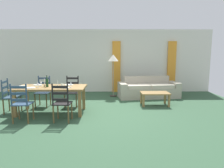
{
  "coord_description": "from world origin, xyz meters",
  "views": [
    {
      "loc": [
        0.42,
        -5.32,
        1.62
      ],
      "look_at": [
        0.47,
        0.5,
        0.75
      ],
      "focal_mm": 31.29,
      "sensor_mm": 36.0,
      "label": 1
    }
  ],
  "objects_px": {
    "dining_table": "(51,90)",
    "dining_chair_far_right": "(72,91)",
    "wine_glass_far_left": "(41,82)",
    "dining_chair_near_left": "(22,103)",
    "standing_lamp": "(113,60)",
    "dining_chair_near_right": "(62,103)",
    "coffee_cup_primary": "(62,85)",
    "wine_bottle": "(47,83)",
    "dining_chair_far_left": "(43,91)",
    "dining_chair_head_west": "(10,96)",
    "wine_glass_near_left": "(38,83)",
    "coffee_table": "(155,94)",
    "couch": "(148,90)",
    "wine_glass_near_right": "(71,83)"
  },
  "relations": [
    {
      "from": "standing_lamp",
      "to": "coffee_cup_primary",
      "type": "bearing_deg",
      "value": -122.08
    },
    {
      "from": "couch",
      "to": "wine_glass_near_left",
      "type": "bearing_deg",
      "value": -147.16
    },
    {
      "from": "dining_chair_far_right",
      "to": "standing_lamp",
      "type": "distance_m",
      "value": 2.21
    },
    {
      "from": "dining_chair_near_right",
      "to": "coffee_table",
      "type": "distance_m",
      "value": 3.05
    },
    {
      "from": "dining_table",
      "to": "wine_bottle",
      "type": "height_order",
      "value": "wine_bottle"
    },
    {
      "from": "dining_chair_far_right",
      "to": "coffee_cup_primary",
      "type": "distance_m",
      "value": 0.86
    },
    {
      "from": "dining_chair_near_right",
      "to": "coffee_cup_primary",
      "type": "relative_size",
      "value": 10.67
    },
    {
      "from": "wine_glass_near_left",
      "to": "wine_glass_near_right",
      "type": "xyz_separation_m",
      "value": [
        0.89,
        -0.0,
        0.0
      ]
    },
    {
      "from": "wine_glass_near_right",
      "to": "coffee_table",
      "type": "height_order",
      "value": "wine_glass_near_right"
    },
    {
      "from": "wine_glass_far_left",
      "to": "dining_chair_near_left",
      "type": "bearing_deg",
      "value": -100.6
    },
    {
      "from": "dining_chair_far_left",
      "to": "wine_glass_far_left",
      "type": "distance_m",
      "value": 0.74
    },
    {
      "from": "dining_chair_far_right",
      "to": "coffee_cup_primary",
      "type": "xyz_separation_m",
      "value": [
        -0.11,
        -0.79,
        0.32
      ]
    },
    {
      "from": "dining_chair_far_left",
      "to": "coffee_cup_primary",
      "type": "xyz_separation_m",
      "value": [
        0.81,
        -0.8,
        0.32
      ]
    },
    {
      "from": "dining_table",
      "to": "dining_chair_far_left",
      "type": "relative_size",
      "value": 1.98
    },
    {
      "from": "dining_chair_far_right",
      "to": "standing_lamp",
      "type": "height_order",
      "value": "standing_lamp"
    },
    {
      "from": "coffee_cup_primary",
      "to": "standing_lamp",
      "type": "xyz_separation_m",
      "value": [
        1.44,
        2.29,
        0.62
      ]
    },
    {
      "from": "dining_table",
      "to": "dining_chair_far_right",
      "type": "distance_m",
      "value": 0.87
    },
    {
      "from": "dining_chair_near_right",
      "to": "dining_chair_head_west",
      "type": "distance_m",
      "value": 1.81
    },
    {
      "from": "dining_table",
      "to": "coffee_cup_primary",
      "type": "xyz_separation_m",
      "value": [
        0.33,
        -0.06,
        0.13
      ]
    },
    {
      "from": "dining_chair_near_right",
      "to": "dining_chair_far_right",
      "type": "height_order",
      "value": "same"
    },
    {
      "from": "coffee_cup_primary",
      "to": "dining_chair_near_left",
      "type": "bearing_deg",
      "value": -138.71
    },
    {
      "from": "dining_chair_near_left",
      "to": "coffee_table",
      "type": "height_order",
      "value": "dining_chair_near_left"
    },
    {
      "from": "dining_chair_far_right",
      "to": "dining_chair_head_west",
      "type": "relative_size",
      "value": 1.0
    },
    {
      "from": "wine_glass_far_left",
      "to": "standing_lamp",
      "type": "bearing_deg",
      "value": 45.31
    },
    {
      "from": "dining_chair_near_left",
      "to": "coffee_table",
      "type": "relative_size",
      "value": 1.07
    },
    {
      "from": "wine_glass_near_left",
      "to": "standing_lamp",
      "type": "bearing_deg",
      "value": 49.12
    },
    {
      "from": "dining_chair_near_left",
      "to": "coffee_cup_primary",
      "type": "xyz_separation_m",
      "value": [
        0.81,
        0.71,
        0.32
      ]
    },
    {
      "from": "wine_glass_near_left",
      "to": "dining_chair_near_left",
      "type": "bearing_deg",
      "value": -106.53
    },
    {
      "from": "dining_chair_near_left",
      "to": "coffee_cup_primary",
      "type": "height_order",
      "value": "dining_chair_near_left"
    },
    {
      "from": "dining_chair_far_right",
      "to": "dining_chair_near_left",
      "type": "bearing_deg",
      "value": -121.4
    },
    {
      "from": "coffee_cup_primary",
      "to": "coffee_table",
      "type": "bearing_deg",
      "value": 17.85
    },
    {
      "from": "dining_table",
      "to": "wine_glass_near_right",
      "type": "bearing_deg",
      "value": -14.88
    },
    {
      "from": "dining_chair_head_west",
      "to": "wine_glass_far_left",
      "type": "xyz_separation_m",
      "value": [
        0.85,
        0.1,
        0.38
      ]
    },
    {
      "from": "couch",
      "to": "dining_chair_head_west",
      "type": "bearing_deg",
      "value": -154.71
    },
    {
      "from": "coffee_cup_primary",
      "to": "wine_bottle",
      "type": "bearing_deg",
      "value": 176.41
    },
    {
      "from": "dining_chair_far_right",
      "to": "standing_lamp",
      "type": "bearing_deg",
      "value": 48.45
    },
    {
      "from": "dining_chair_near_left",
      "to": "dining_chair_far_left",
      "type": "distance_m",
      "value": 1.51
    },
    {
      "from": "wine_bottle",
      "to": "couch",
      "type": "height_order",
      "value": "wine_bottle"
    },
    {
      "from": "dining_chair_far_left",
      "to": "coffee_cup_primary",
      "type": "height_order",
      "value": "dining_chair_far_left"
    },
    {
      "from": "dining_chair_head_west",
      "to": "wine_bottle",
      "type": "height_order",
      "value": "wine_bottle"
    },
    {
      "from": "standing_lamp",
      "to": "wine_glass_far_left",
      "type": "bearing_deg",
      "value": -134.69
    },
    {
      "from": "dining_table",
      "to": "wine_bottle",
      "type": "distance_m",
      "value": 0.23
    },
    {
      "from": "wine_glass_far_left",
      "to": "coffee_cup_primary",
      "type": "relative_size",
      "value": 1.79
    },
    {
      "from": "dining_chair_far_right",
      "to": "couch",
      "type": "relative_size",
      "value": 0.41
    },
    {
      "from": "dining_table",
      "to": "standing_lamp",
      "type": "xyz_separation_m",
      "value": [
        1.76,
        2.23,
        0.75
      ]
    },
    {
      "from": "dining_table",
      "to": "wine_glass_near_left",
      "type": "bearing_deg",
      "value": -152.46
    },
    {
      "from": "coffee_table",
      "to": "standing_lamp",
      "type": "distance_m",
      "value": 2.2
    },
    {
      "from": "dining_chair_near_right",
      "to": "wine_glass_far_left",
      "type": "relative_size",
      "value": 5.96
    },
    {
      "from": "dining_chair_far_left",
      "to": "couch",
      "type": "bearing_deg",
      "value": 20.02
    },
    {
      "from": "wine_bottle",
      "to": "dining_chair_far_left",
      "type": "bearing_deg",
      "value": 116.74
    }
  ]
}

